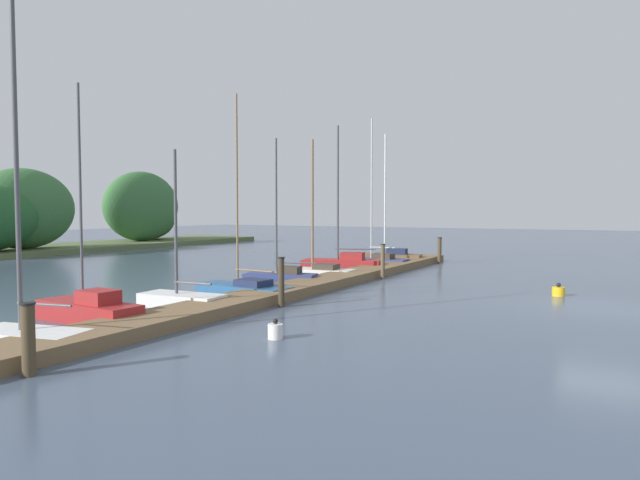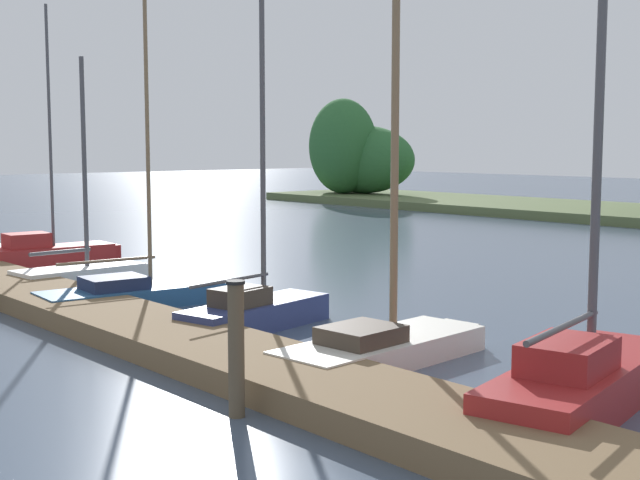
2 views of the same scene
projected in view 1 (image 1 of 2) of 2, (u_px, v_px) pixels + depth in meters
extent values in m
plane|color=#425166|center=(601.00, 309.00, 17.86)|extent=(160.00, 160.00, 0.00)
cube|color=brown|center=(318.00, 283.00, 22.87)|extent=(29.05, 1.80, 0.35)
ellipsoid|color=#386B38|center=(24.00, 209.00, 39.98)|extent=(7.76, 4.31, 5.77)
ellipsoid|color=#2D6633|center=(148.00, 219.00, 53.49)|extent=(4.93, 5.23, 3.92)
ellipsoid|color=#386B38|center=(142.00, 206.00, 50.53)|extent=(8.40, 3.49, 6.26)
cube|color=white|center=(28.00, 338.00, 13.04)|extent=(1.75, 2.93, 0.36)
cylinder|color=#4C4C51|center=(16.00, 162.00, 12.88)|extent=(0.11, 0.11, 7.83)
cylinder|color=#4C4C51|center=(44.00, 304.00, 12.86)|extent=(0.38, 1.50, 0.06)
cube|color=maroon|center=(89.00, 312.00, 15.71)|extent=(1.23, 3.53, 0.57)
cube|color=maroon|center=(56.00, 308.00, 16.54)|extent=(0.62, 0.90, 0.49)
cube|color=maroon|center=(98.00, 297.00, 15.46)|extent=(0.84, 1.08, 0.37)
cylinder|color=#4C4C51|center=(80.00, 193.00, 15.68)|extent=(0.08, 0.08, 6.12)
cube|color=white|center=(182.00, 300.00, 18.22)|extent=(1.31, 2.92, 0.43)
cube|color=white|center=(151.00, 298.00, 18.77)|extent=(0.66, 0.75, 0.37)
cylinder|color=#4C4C51|center=(176.00, 222.00, 18.18)|extent=(0.10, 0.10, 4.68)
cylinder|color=#4C4C51|center=(193.00, 283.00, 18.00)|extent=(0.19, 1.45, 0.09)
cube|color=#285684|center=(244.00, 290.00, 20.79)|extent=(1.57, 3.92, 0.38)
cube|color=#285684|center=(210.00, 287.00, 21.75)|extent=(0.77, 1.01, 0.32)
cube|color=#1E2847|center=(253.00, 283.00, 20.50)|extent=(1.03, 1.23, 0.25)
cylinder|color=#7F6647|center=(237.00, 190.00, 20.75)|extent=(0.08, 0.08, 7.06)
cylinder|color=#7F6647|center=(256.00, 271.00, 20.41)|extent=(0.23, 1.99, 0.06)
cube|color=navy|center=(281.00, 279.00, 23.89)|extent=(1.52, 3.13, 0.47)
cube|color=navy|center=(252.00, 278.00, 24.29)|extent=(0.65, 0.84, 0.40)
cube|color=#3D3328|center=(290.00, 270.00, 23.76)|extent=(0.87, 1.02, 0.30)
cylinder|color=#4C4C51|center=(276.00, 206.00, 23.79)|extent=(0.09, 0.09, 5.74)
cylinder|color=#4C4C51|center=(295.00, 263.00, 23.67)|extent=(0.43, 1.82, 0.06)
cube|color=silver|center=(318.00, 273.00, 26.61)|extent=(1.51, 3.63, 0.38)
cube|color=silver|center=(288.00, 272.00, 27.26)|extent=(0.74, 0.94, 0.32)
cube|color=#3D3328|center=(326.00, 267.00, 26.41)|extent=(0.99, 1.14, 0.24)
cylinder|color=#7F6647|center=(312.00, 204.00, 26.54)|extent=(0.12, 0.12, 6.13)
cube|color=maroon|center=(343.00, 265.00, 29.48)|extent=(2.04, 4.12, 0.57)
cube|color=maroon|center=(311.00, 264.00, 29.96)|extent=(0.84, 1.11, 0.49)
cube|color=maroon|center=(352.00, 256.00, 29.33)|extent=(1.11, 1.36, 0.37)
cylinder|color=#4C4C51|center=(338.00, 193.00, 29.36)|extent=(0.11, 0.11, 7.01)
cylinder|color=#4C4C51|center=(355.00, 249.00, 29.26)|extent=(0.57, 2.09, 0.08)
cube|color=navy|center=(376.00, 262.00, 31.64)|extent=(1.30, 3.65, 0.44)
cube|color=navy|center=(349.00, 261.00, 32.39)|extent=(0.68, 0.92, 0.38)
cube|color=#3D3328|center=(383.00, 256.00, 31.42)|extent=(0.93, 1.11, 0.29)
cylinder|color=#B7B7BC|center=(372.00, 189.00, 31.55)|extent=(0.09, 0.09, 7.87)
cylinder|color=#B7B7BC|center=(382.00, 247.00, 31.42)|extent=(0.11, 1.48, 0.07)
cube|color=brown|center=(389.00, 258.00, 34.03)|extent=(1.95, 3.98, 0.51)
cube|color=brown|center=(362.00, 258.00, 34.59)|extent=(0.87, 1.06, 0.43)
cube|color=#1E2847|center=(397.00, 251.00, 33.86)|extent=(1.16, 1.30, 0.33)
cylinder|color=silver|center=(385.00, 194.00, 33.92)|extent=(0.10, 0.10, 7.25)
cylinder|color=#4C3D28|center=(28.00, 340.00, 10.57)|extent=(0.25, 0.25, 1.37)
cylinder|color=black|center=(27.00, 304.00, 10.54)|extent=(0.29, 0.29, 0.04)
cylinder|color=#3D3323|center=(281.00, 283.00, 18.19)|extent=(0.19, 0.19, 1.59)
cylinder|color=black|center=(281.00, 258.00, 18.15)|extent=(0.22, 0.22, 0.04)
cylinder|color=brown|center=(383.00, 262.00, 25.70)|extent=(0.19, 0.19, 1.57)
cylinder|color=black|center=(383.00, 244.00, 25.66)|extent=(0.22, 0.22, 0.04)
cylinder|color=#4C3D28|center=(440.00, 251.00, 33.34)|extent=(0.23, 0.23, 1.51)
cylinder|color=black|center=(440.00, 238.00, 33.30)|extent=(0.27, 0.27, 0.04)
cylinder|color=white|center=(275.00, 331.00, 13.69)|extent=(0.37, 0.37, 0.37)
sphere|color=black|center=(275.00, 321.00, 13.68)|extent=(0.13, 0.13, 0.13)
cylinder|color=gold|center=(558.00, 292.00, 20.57)|extent=(0.45, 0.45, 0.33)
sphere|color=black|center=(559.00, 285.00, 20.55)|extent=(0.16, 0.16, 0.16)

